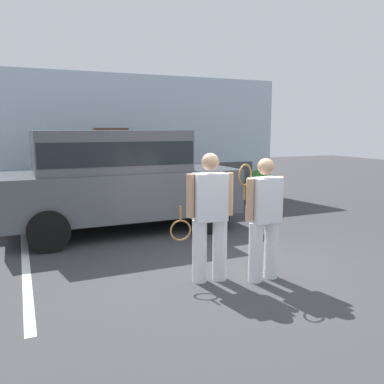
% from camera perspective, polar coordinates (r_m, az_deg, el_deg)
% --- Properties ---
extents(ground_plane, '(40.00, 40.00, 0.00)m').
position_cam_1_polar(ground_plane, '(5.94, 6.88, -11.59)').
color(ground_plane, '#38383A').
extents(parking_stripe_0, '(0.12, 4.40, 0.01)m').
position_cam_1_polar(parking_stripe_0, '(6.63, -22.52, -10.01)').
color(parking_stripe_0, silver).
rests_on(parking_stripe_0, ground_plane).
extents(house_frontage, '(8.71, 0.40, 3.50)m').
position_cam_1_polar(house_frontage, '(11.01, -8.56, 6.63)').
color(house_frontage, silver).
rests_on(house_frontage, ground_plane).
extents(parked_suv, '(4.62, 2.20, 2.05)m').
position_cam_1_polar(parked_suv, '(8.27, -10.52, 2.33)').
color(parked_suv, '#4C4F54').
rests_on(parked_suv, ground_plane).
extents(tennis_player_man, '(0.90, 0.33, 1.77)m').
position_cam_1_polar(tennis_player_man, '(5.44, 2.51, -3.43)').
color(tennis_player_man, white).
rests_on(tennis_player_man, ground_plane).
extents(tennis_player_woman, '(0.76, 0.31, 1.69)m').
position_cam_1_polar(tennis_player_woman, '(5.57, 10.21, -3.56)').
color(tennis_player_woman, white).
rests_on(tennis_player_woman, ground_plane).
extents(potted_plant_by_porch, '(0.59, 0.59, 0.78)m').
position_cam_1_polar(potted_plant_by_porch, '(11.26, 5.18, 0.53)').
color(potted_plant_by_porch, brown).
rests_on(potted_plant_by_porch, ground_plane).
extents(potted_plant_secondary, '(0.71, 0.71, 0.94)m').
position_cam_1_polar(potted_plant_secondary, '(11.67, 9.71, 1.18)').
color(potted_plant_secondary, brown).
rests_on(potted_plant_secondary, ground_plane).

